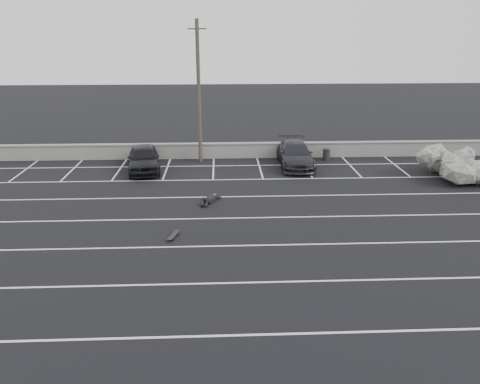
{
  "coord_description": "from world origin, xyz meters",
  "views": [
    {
      "loc": [
        1.46,
        -17.55,
        8.52
      ],
      "look_at": [
        2.39,
        3.89,
        1.0
      ],
      "focal_mm": 35.0,
      "sensor_mm": 36.0,
      "label": 1
    }
  ],
  "objects_px": {
    "car_right": "(295,154)",
    "utility_pole": "(199,92)",
    "skateboard": "(173,236)",
    "trash_bin": "(326,154)",
    "car_left": "(144,158)",
    "person": "(211,197)",
    "riprap_pile": "(462,169)"
  },
  "relations": [
    {
      "from": "utility_pole",
      "to": "person",
      "type": "height_order",
      "value": "utility_pole"
    },
    {
      "from": "car_left",
      "to": "trash_bin",
      "type": "xyz_separation_m",
      "value": [
        12.07,
        1.91,
        -0.39
      ]
    },
    {
      "from": "trash_bin",
      "to": "car_left",
      "type": "bearing_deg",
      "value": -171.02
    },
    {
      "from": "riprap_pile",
      "to": "car_left",
      "type": "bearing_deg",
      "value": 171.98
    },
    {
      "from": "utility_pole",
      "to": "trash_bin",
      "type": "distance_m",
      "value": 9.55
    },
    {
      "from": "riprap_pile",
      "to": "person",
      "type": "relative_size",
      "value": 2.14
    },
    {
      "from": "car_left",
      "to": "person",
      "type": "distance_m",
      "value": 7.2
    },
    {
      "from": "trash_bin",
      "to": "skateboard",
      "type": "height_order",
      "value": "trash_bin"
    },
    {
      "from": "utility_pole",
      "to": "skateboard",
      "type": "distance_m",
      "value": 13.09
    },
    {
      "from": "utility_pole",
      "to": "person",
      "type": "bearing_deg",
      "value": -83.84
    },
    {
      "from": "utility_pole",
      "to": "car_left",
      "type": "bearing_deg",
      "value": -149.98
    },
    {
      "from": "trash_bin",
      "to": "person",
      "type": "xyz_separation_m",
      "value": [
        -7.73,
        -7.62,
        -0.19
      ]
    },
    {
      "from": "car_left",
      "to": "riprap_pile",
      "type": "height_order",
      "value": "car_left"
    },
    {
      "from": "trash_bin",
      "to": "person",
      "type": "distance_m",
      "value": 10.86
    },
    {
      "from": "skateboard",
      "to": "trash_bin",
      "type": "bearing_deg",
      "value": 68.69
    },
    {
      "from": "trash_bin",
      "to": "person",
      "type": "height_order",
      "value": "trash_bin"
    },
    {
      "from": "car_right",
      "to": "utility_pole",
      "type": "bearing_deg",
      "value": 169.06
    },
    {
      "from": "person",
      "to": "car_left",
      "type": "bearing_deg",
      "value": 148.56
    },
    {
      "from": "car_right",
      "to": "riprap_pile",
      "type": "distance_m",
      "value": 10.03
    },
    {
      "from": "utility_pole",
      "to": "trash_bin",
      "type": "bearing_deg",
      "value": -0.76
    },
    {
      "from": "trash_bin",
      "to": "skateboard",
      "type": "relative_size",
      "value": 0.89
    },
    {
      "from": "car_right",
      "to": "skateboard",
      "type": "height_order",
      "value": "car_right"
    },
    {
      "from": "riprap_pile",
      "to": "skateboard",
      "type": "distance_m",
      "value": 18.08
    },
    {
      "from": "utility_pole",
      "to": "trash_bin",
      "type": "height_order",
      "value": "utility_pole"
    },
    {
      "from": "car_left",
      "to": "utility_pole",
      "type": "relative_size",
      "value": 0.52
    },
    {
      "from": "riprap_pile",
      "to": "person",
      "type": "height_order",
      "value": "riprap_pile"
    },
    {
      "from": "car_right",
      "to": "person",
      "type": "xyz_separation_m",
      "value": [
        -5.39,
        -6.38,
        -0.54
      ]
    },
    {
      "from": "car_left",
      "to": "person",
      "type": "bearing_deg",
      "value": -61.81
    },
    {
      "from": "person",
      "to": "skateboard",
      "type": "distance_m",
      "value": 4.8
    },
    {
      "from": "utility_pole",
      "to": "person",
      "type": "xyz_separation_m",
      "value": [
        0.84,
        -7.74,
        -4.4
      ]
    },
    {
      "from": "car_left",
      "to": "skateboard",
      "type": "xyz_separation_m",
      "value": [
        2.75,
        -10.24,
        -0.72
      ]
    },
    {
      "from": "car_left",
      "to": "trash_bin",
      "type": "bearing_deg",
      "value": 0.03
    }
  ]
}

